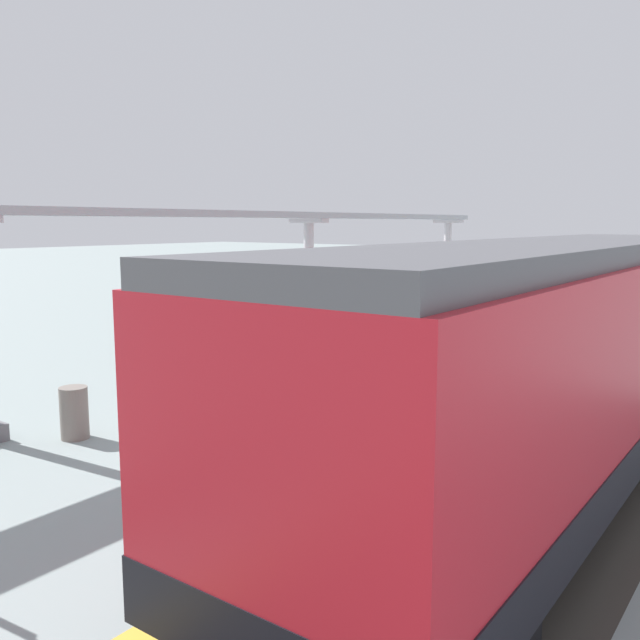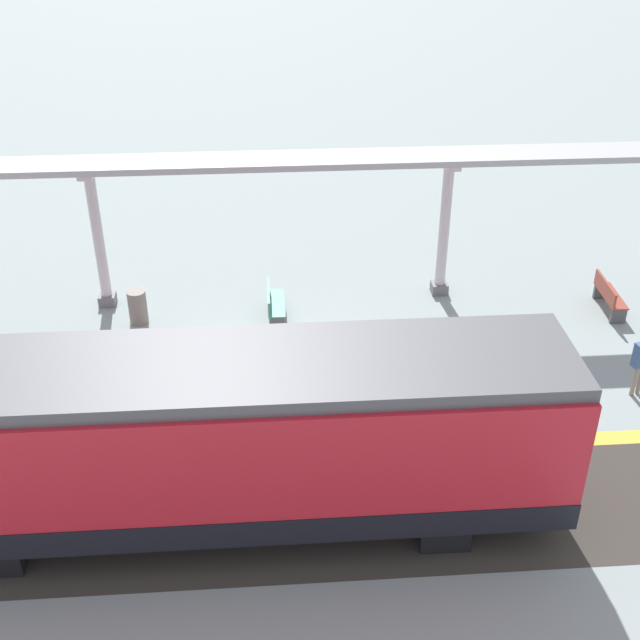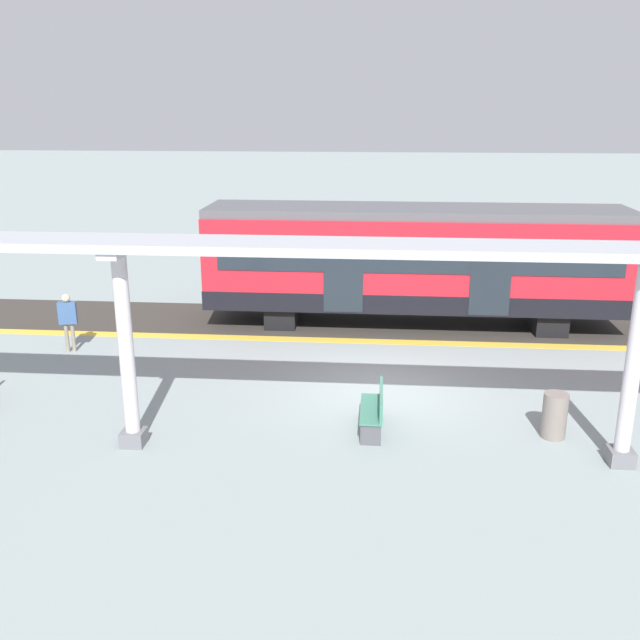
% 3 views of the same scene
% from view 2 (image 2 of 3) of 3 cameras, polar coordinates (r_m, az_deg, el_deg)
% --- Properties ---
extents(ground_plane, '(176.00, 176.00, 0.00)m').
position_cam_2_polar(ground_plane, '(19.63, -3.52, -2.98)').
color(ground_plane, gray).
extents(tactile_edge_strip, '(0.43, 34.91, 0.01)m').
position_cam_2_polar(tactile_edge_strip, '(16.90, -3.29, -9.34)').
color(tactile_edge_strip, gold).
rests_on(tactile_edge_strip, ground).
extents(trackbed, '(3.20, 46.91, 0.01)m').
position_cam_2_polar(trackbed, '(15.55, -3.13, -13.64)').
color(trackbed, '#38332D').
rests_on(trackbed, ground).
extents(train_near_carriage, '(2.65, 12.10, 3.48)m').
position_cam_2_polar(train_near_carriage, '(14.37, -6.99, -8.51)').
color(train_near_carriage, red).
rests_on(train_near_carriage, ground).
extents(canopy_pillar_second, '(1.10, 0.44, 3.84)m').
position_cam_2_polar(canopy_pillar_second, '(21.97, 8.70, 6.37)').
color(canopy_pillar_second, slate).
rests_on(canopy_pillar_second, ground).
extents(canopy_pillar_third, '(1.10, 0.44, 3.84)m').
position_cam_2_polar(canopy_pillar_third, '(21.89, -15.27, 5.51)').
color(canopy_pillar_third, slate).
rests_on(canopy_pillar_third, ground).
extents(canopy_beam, '(1.20, 27.95, 0.16)m').
position_cam_2_polar(canopy_beam, '(20.72, -4.56, 11.01)').
color(canopy_beam, '#A8AAB2').
rests_on(canopy_beam, canopy_pillar_nearest).
extents(bench_near_end, '(1.50, 0.44, 0.86)m').
position_cam_2_polar(bench_near_end, '(21.20, -3.28, 1.18)').
color(bench_near_end, '#397862').
rests_on(bench_near_end, ground).
extents(bench_mid_platform, '(1.52, 0.50, 0.86)m').
position_cam_2_polar(bench_mid_platform, '(22.83, 19.54, 1.62)').
color(bench_mid_platform, brown).
rests_on(bench_mid_platform, ground).
extents(trash_bin, '(0.48, 0.48, 0.91)m').
position_cam_2_polar(trash_bin, '(21.48, -12.65, 0.90)').
color(trash_bin, slate).
rests_on(trash_bin, ground).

